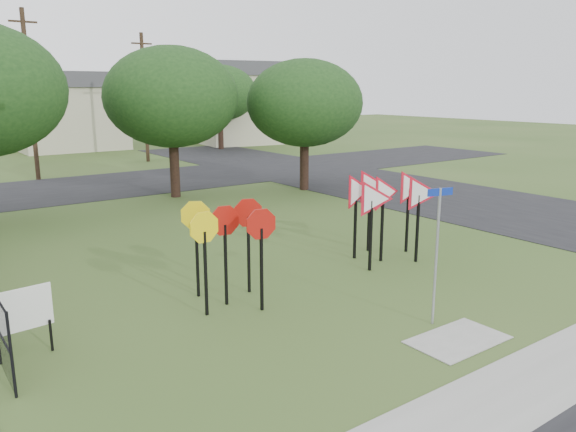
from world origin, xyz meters
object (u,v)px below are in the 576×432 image
Objects in this scene: street_name_sign at (437,248)px; stop_sign_cluster at (227,230)px; info_board at (22,312)px; yield_sign_cluster at (385,196)px.

stop_sign_cluster is (-2.94, 3.59, 0.08)m from street_name_sign.
info_board is at bearing 154.79° from street_name_sign.
street_name_sign is at bearing -50.73° from stop_sign_cluster.
info_board is at bearing -177.12° from yield_sign_cluster.
yield_sign_cluster is 2.37× the size of info_board.
street_name_sign reaches higher than info_board.
info_board is (-7.38, 3.47, -0.79)m from street_name_sign.
street_name_sign reaches higher than stop_sign_cluster.
yield_sign_cluster is 9.97m from info_board.
stop_sign_cluster is at bearing -176.07° from yield_sign_cluster.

